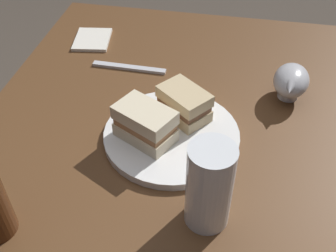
{
  "coord_description": "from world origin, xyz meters",
  "views": [
    {
      "loc": [
        -0.57,
        -0.12,
        1.28
      ],
      "look_at": [
        0.0,
        -0.01,
        0.74
      ],
      "focal_mm": 43.77,
      "sensor_mm": 36.0,
      "label": 1
    }
  ],
  "objects_px": {
    "gravy_boat": "(291,81)",
    "napkin": "(92,39)",
    "pint_glass": "(209,191)",
    "plate": "(172,134)",
    "fork": "(129,68)",
    "sandwich_half_left": "(184,104)",
    "sandwich_half_right": "(145,124)"
  },
  "relations": [
    {
      "from": "gravy_boat",
      "to": "napkin",
      "type": "distance_m",
      "value": 0.52
    },
    {
      "from": "plate",
      "to": "gravy_boat",
      "type": "height_order",
      "value": "gravy_boat"
    },
    {
      "from": "fork",
      "to": "gravy_boat",
      "type": "bearing_deg",
      "value": 174.8
    },
    {
      "from": "plate",
      "to": "pint_glass",
      "type": "relative_size",
      "value": 1.7
    },
    {
      "from": "gravy_boat",
      "to": "napkin",
      "type": "height_order",
      "value": "gravy_boat"
    },
    {
      "from": "plate",
      "to": "napkin",
      "type": "height_order",
      "value": "plate"
    },
    {
      "from": "sandwich_half_left",
      "to": "napkin",
      "type": "relative_size",
      "value": 1.09
    },
    {
      "from": "sandwich_half_right",
      "to": "gravy_boat",
      "type": "relative_size",
      "value": 1.05
    },
    {
      "from": "plate",
      "to": "sandwich_half_left",
      "type": "bearing_deg",
      "value": -16.73
    },
    {
      "from": "sandwich_half_left",
      "to": "napkin",
      "type": "distance_m",
      "value": 0.4
    },
    {
      "from": "sandwich_half_right",
      "to": "fork",
      "type": "height_order",
      "value": "sandwich_half_right"
    },
    {
      "from": "pint_glass",
      "to": "fork",
      "type": "xyz_separation_m",
      "value": [
        0.39,
        0.23,
        -0.06
      ]
    },
    {
      "from": "sandwich_half_right",
      "to": "gravy_boat",
      "type": "xyz_separation_m",
      "value": [
        0.2,
        -0.27,
        -0.01
      ]
    },
    {
      "from": "gravy_boat",
      "to": "napkin",
      "type": "bearing_deg",
      "value": 73.42
    },
    {
      "from": "sandwich_half_left",
      "to": "fork",
      "type": "xyz_separation_m",
      "value": [
        0.16,
        0.16,
        -0.04
      ]
    },
    {
      "from": "fork",
      "to": "sandwich_half_right",
      "type": "bearing_deg",
      "value": 113.14
    },
    {
      "from": "pint_glass",
      "to": "gravy_boat",
      "type": "xyz_separation_m",
      "value": [
        0.35,
        -0.14,
        -0.02
      ]
    },
    {
      "from": "plate",
      "to": "sandwich_half_right",
      "type": "bearing_deg",
      "value": 118.96
    },
    {
      "from": "sandwich_half_right",
      "to": "plate",
      "type": "bearing_deg",
      "value": -61.04
    },
    {
      "from": "pint_glass",
      "to": "gravy_boat",
      "type": "height_order",
      "value": "pint_glass"
    },
    {
      "from": "pint_glass",
      "to": "gravy_boat",
      "type": "relative_size",
      "value": 1.28
    },
    {
      "from": "sandwich_half_left",
      "to": "napkin",
      "type": "height_order",
      "value": "sandwich_half_left"
    },
    {
      "from": "sandwich_half_left",
      "to": "fork",
      "type": "distance_m",
      "value": 0.23
    },
    {
      "from": "sandwich_half_left",
      "to": "gravy_boat",
      "type": "height_order",
      "value": "sandwich_half_left"
    },
    {
      "from": "gravy_boat",
      "to": "pint_glass",
      "type": "bearing_deg",
      "value": 158.29
    },
    {
      "from": "napkin",
      "to": "plate",
      "type": "bearing_deg",
      "value": -139.86
    },
    {
      "from": "pint_glass",
      "to": "fork",
      "type": "distance_m",
      "value": 0.46
    },
    {
      "from": "plate",
      "to": "pint_glass",
      "type": "xyz_separation_m",
      "value": [
        -0.17,
        -0.09,
        0.06
      ]
    },
    {
      "from": "plate",
      "to": "sandwich_half_right",
      "type": "distance_m",
      "value": 0.07
    },
    {
      "from": "fork",
      "to": "plate",
      "type": "bearing_deg",
      "value": 124.86
    },
    {
      "from": "pint_glass",
      "to": "napkin",
      "type": "height_order",
      "value": "pint_glass"
    },
    {
      "from": "sandwich_half_right",
      "to": "gravy_boat",
      "type": "height_order",
      "value": "sandwich_half_right"
    }
  ]
}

